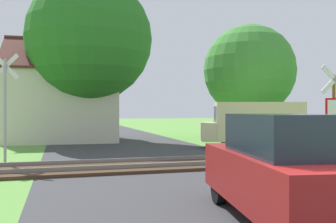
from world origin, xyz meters
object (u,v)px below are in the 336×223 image
object	(u,v)px
crossing_sign_far	(5,101)
house	(62,104)
stop_sign_near	(334,112)
tree_right	(249,71)
parked_car	(283,169)
mail_truck	(254,123)
tree_center	(89,39)

from	to	relation	value
crossing_sign_far	house	bearing A→B (deg)	91.93
stop_sign_near	tree_right	world-z (taller)	tree_right
stop_sign_near	crossing_sign_far	size ratio (longest dim) A/B	0.85
tree_right	parked_car	bearing A→B (deg)	-116.86
tree_right	crossing_sign_far	bearing A→B (deg)	-147.15
mail_truck	parked_car	distance (m)	12.71
stop_sign_near	house	xyz separation A→B (m)	(-7.66, 14.34, 0.45)
crossing_sign_far	tree_center	xyz separation A→B (m)	(3.37, 8.34, 3.75)
mail_truck	parked_car	world-z (taller)	mail_truck
parked_car	crossing_sign_far	bearing A→B (deg)	131.81
house	parked_car	distance (m)	18.66
house	mail_truck	distance (m)	11.53
house	parked_car	bearing A→B (deg)	-77.99
house	tree_right	xyz separation A→B (m)	(11.92, -1.32, 2.22)
stop_sign_near	mail_truck	distance (m)	7.50
tree_right	tree_center	bearing A→B (deg)	-176.84
tree_center	mail_truck	size ratio (longest dim) A/B	1.81
mail_truck	house	bearing A→B (deg)	70.50
parked_car	stop_sign_near	bearing A→B (deg)	51.42
house	mail_truck	bearing A→B (deg)	-35.82
house	tree_right	size ratio (longest dim) A/B	0.89
stop_sign_near	crossing_sign_far	xyz separation A→B (m)	(-9.55, 4.10, 0.34)
house	mail_truck	world-z (taller)	house
mail_truck	tree_center	bearing A→B (deg)	74.28
tree_right	tree_center	xyz separation A→B (m)	(-10.45, -0.58, 1.43)
tree_center	parked_car	xyz separation A→B (m)	(1.84, -16.42, -5.01)
house	stop_sign_near	bearing A→B (deg)	-60.14
house	crossing_sign_far	bearing A→B (deg)	-98.74
house	tree_center	size ratio (longest dim) A/B	0.71
stop_sign_near	crossing_sign_far	bearing A→B (deg)	-13.94
stop_sign_near	house	bearing A→B (deg)	-52.61
stop_sign_near	tree_center	size ratio (longest dim) A/B	0.34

